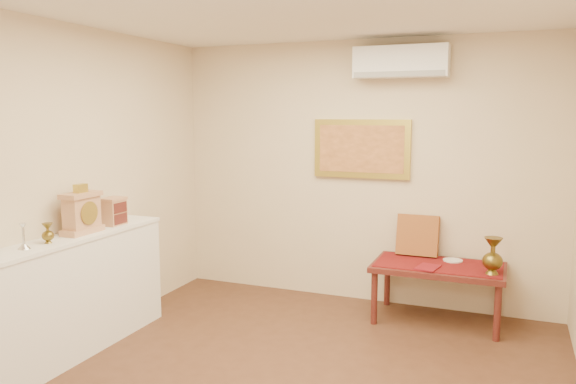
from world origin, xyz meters
The scene contains 15 objects.
wall_back centered at (0.00, 2.25, 1.35)m, with size 4.00×0.02×2.70m, color beige.
wall_left centered at (-2.00, 0.00, 1.35)m, with size 0.02×4.50×2.70m, color beige.
candlestick centered at (-1.82, -0.42, 1.08)m, with size 0.09×0.09×0.19m, color silver, non-canonical shape.
brass_urn_small centered at (-1.80, -0.21, 1.08)m, with size 0.09×0.09×0.20m, color brown, non-canonical shape.
table_cloth centered at (0.85, 1.88, 0.55)m, with size 1.14×0.59×0.01m, color maroon.
brass_urn_tall centered at (1.33, 1.72, 0.76)m, with size 0.18×0.18×0.40m, color brown, non-canonical shape.
plate centered at (0.96, 2.05, 0.56)m, with size 0.18×0.18×0.01m, color silver.
menu centered at (0.77, 1.70, 0.56)m, with size 0.18×0.25×0.01m, color maroon.
cushion centered at (0.61, 2.15, 0.76)m, with size 0.40×0.10×0.40m, color maroon.
display_ledge centered at (-1.82, 0.00, 0.49)m, with size 0.37×2.02×0.98m.
mantel_clock centered at (-1.81, 0.17, 1.15)m, with size 0.17×0.36×0.41m.
wooden_chest centered at (-1.81, 0.56, 1.10)m, with size 0.16×0.21×0.24m.
low_table centered at (0.85, 1.88, 0.48)m, with size 1.20×0.70×0.55m.
painting centered at (0.00, 2.22, 1.60)m, with size 1.00×0.06×0.60m.
ac_unit centered at (0.40, 2.12, 2.45)m, with size 0.90×0.25×0.30m.
Camera 1 is at (1.44, -3.40, 1.96)m, focal length 35.00 mm.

